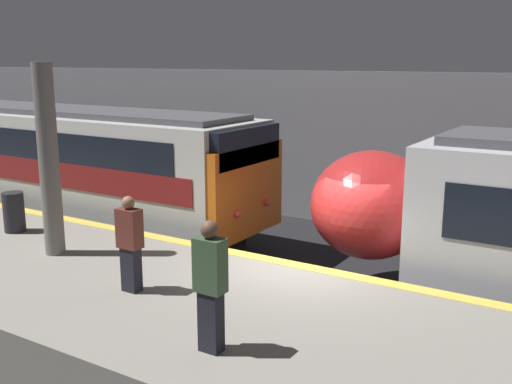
% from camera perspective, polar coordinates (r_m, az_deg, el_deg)
% --- Properties ---
extents(ground_plane, '(120.00, 120.00, 0.00)m').
position_cam_1_polar(ground_plane, '(11.37, 3.85, -12.12)').
color(ground_plane, black).
extents(platform, '(40.00, 4.57, 1.15)m').
position_cam_1_polar(platform, '(9.36, -2.88, -13.94)').
color(platform, gray).
rests_on(platform, ground).
extents(station_rear_barrier, '(50.00, 0.15, 4.41)m').
position_cam_1_polar(station_rear_barrier, '(16.65, 14.68, 3.40)').
color(station_rear_barrier, gray).
rests_on(station_rear_barrier, ground).
extents(support_pillar_near, '(0.37, 0.37, 3.55)m').
position_cam_1_polar(support_pillar_near, '(11.61, -19.13, 2.82)').
color(support_pillar_near, slate).
rests_on(support_pillar_near, platform).
extents(train_boxy, '(16.60, 2.87, 3.44)m').
position_cam_1_polar(train_boxy, '(19.20, -21.82, 2.79)').
color(train_boxy, black).
rests_on(train_boxy, ground).
extents(person_waiting, '(0.38, 0.24, 1.54)m').
position_cam_1_polar(person_waiting, '(9.57, -11.91, -4.69)').
color(person_waiting, black).
rests_on(person_waiting, platform).
extents(person_walking, '(0.38, 0.24, 1.70)m').
position_cam_1_polar(person_walking, '(7.47, -4.37, -8.66)').
color(person_walking, black).
rests_on(person_walking, platform).
extents(trash_bin, '(0.44, 0.44, 0.85)m').
position_cam_1_polar(trash_bin, '(13.69, -22.06, -1.78)').
color(trash_bin, '#232328').
rests_on(trash_bin, platform).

